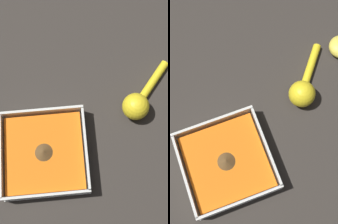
# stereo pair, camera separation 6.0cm
# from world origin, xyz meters

# --- Properties ---
(ground_plane) EXTENTS (4.00, 4.00, 0.00)m
(ground_plane) POSITION_xyz_m (0.00, 0.00, 0.00)
(ground_plane) COLOR #332D28
(square_dish) EXTENTS (0.20, 0.20, 0.05)m
(square_dish) POSITION_xyz_m (-0.03, -0.00, 0.02)
(square_dish) COLOR silver
(square_dish) RESTS_ON ground_plane
(lemon_squeezer) EXTENTS (0.14, 0.16, 0.07)m
(lemon_squeezer) POSITION_xyz_m (-0.27, -0.10, 0.03)
(lemon_squeezer) COLOR yellow
(lemon_squeezer) RESTS_ON ground_plane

